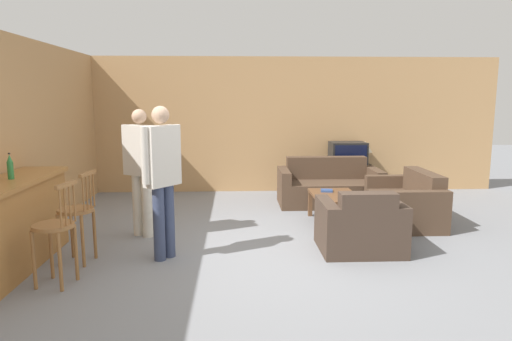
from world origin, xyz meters
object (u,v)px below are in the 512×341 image
at_px(couch_far, 329,188).
at_px(person_by_window, 141,166).
at_px(loveseat_right, 406,204).
at_px(book_on_table, 327,190).
at_px(person_by_counter, 162,173).
at_px(armchair_near, 361,228).
at_px(bar_chair_mid, 77,216).
at_px(table_lamp, 365,148).
at_px(bottle, 10,167).
at_px(bar_chair_near, 55,232).
at_px(coffee_table, 335,199).
at_px(tv_unit, 347,179).
at_px(tv, 348,154).

xyz_separation_m(couch_far, person_by_window, (-2.85, -1.71, 0.66)).
height_order(loveseat_right, book_on_table, loveseat_right).
xyz_separation_m(couch_far, person_by_counter, (-2.43, -2.60, 0.71)).
bearing_deg(armchair_near, couch_far, 87.31).
xyz_separation_m(bar_chair_mid, book_on_table, (3.13, 1.66, -0.09)).
bearing_deg(table_lamp, bottle, -143.15).
distance_m(armchair_near, book_on_table, 1.45).
bearing_deg(bar_chair_near, book_on_table, 36.19).
height_order(couch_far, coffee_table, couch_far).
height_order(tv_unit, bottle, bottle).
xyz_separation_m(armchair_near, tv_unit, (0.64, 3.30, -0.02)).
xyz_separation_m(coffee_table, tv, (0.69, 2.08, 0.40)).
distance_m(coffee_table, book_on_table, 0.24).
bearing_deg(bar_chair_near, couch_far, 44.48).
height_order(couch_far, tv_unit, couch_far).
distance_m(bar_chair_near, coffee_table, 3.81).
height_order(bar_chair_near, person_by_counter, person_by_counter).
bearing_deg(tv_unit, loveseat_right, -79.60).
bearing_deg(table_lamp, tv_unit, 180.00).
xyz_separation_m(couch_far, book_on_table, (-0.24, -1.02, 0.16)).
height_order(bar_chair_near, couch_far, bar_chair_near).
xyz_separation_m(bottle, person_by_window, (1.15, 1.07, -0.15)).
relative_size(couch_far, armchair_near, 1.79).
bearing_deg(couch_far, coffee_table, -97.72).
bearing_deg(coffee_table, bar_chair_mid, -155.73).
distance_m(loveseat_right, person_by_window, 3.84).
xyz_separation_m(bar_chair_near, person_by_counter, (0.94, 0.71, 0.45)).
relative_size(couch_far, loveseat_right, 1.24).
relative_size(bar_chair_near, tv_unit, 1.06).
bearing_deg(loveseat_right, bar_chair_mid, -161.15).
height_order(tv, book_on_table, tv).
bearing_deg(bottle, coffee_table, 22.03).
bearing_deg(person_by_counter, bar_chair_near, -143.05).
bearing_deg(couch_far, loveseat_right, -53.44).
bearing_deg(bar_chair_near, person_by_counter, 36.95).
distance_m(armchair_near, bottle, 3.98).
height_order(couch_far, tv, tv).
bearing_deg(tv, bar_chair_mid, -137.83).
xyz_separation_m(book_on_table, person_by_window, (-2.60, -0.69, 0.50)).
xyz_separation_m(tv_unit, tv, (-0.00, -0.00, 0.50)).
height_order(couch_far, person_by_counter, person_by_counter).
distance_m(book_on_table, person_by_window, 2.74).
bearing_deg(couch_far, bar_chair_mid, -141.47).
height_order(book_on_table, table_lamp, table_lamp).
height_order(table_lamp, person_by_window, person_by_window).
bearing_deg(bottle, table_lamp, 36.85).
bearing_deg(armchair_near, book_on_table, 95.07).
bearing_deg(bottle, person_by_counter, 6.82).
bearing_deg(bar_chair_mid, tv, 42.17).
bearing_deg(person_by_counter, book_on_table, 35.86).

